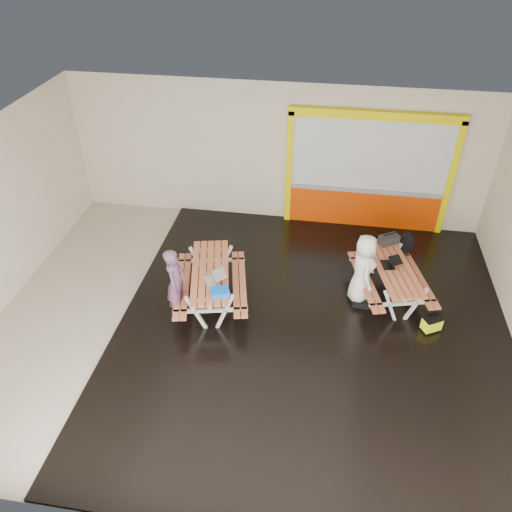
% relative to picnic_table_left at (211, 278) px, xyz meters
% --- Properties ---
extents(room, '(10.02, 8.02, 3.52)m').
position_rel_picnic_table_left_xyz_m(room, '(0.86, -0.51, 1.12)').
color(room, beige).
rests_on(room, ground).
extents(deck, '(7.50, 7.98, 0.05)m').
position_rel_picnic_table_left_xyz_m(deck, '(2.11, -0.51, -0.61)').
color(deck, black).
rests_on(deck, room).
extents(kiosk, '(3.88, 0.16, 3.00)m').
position_rel_picnic_table_left_xyz_m(kiosk, '(3.06, 3.42, 0.81)').
color(kiosk, '#DB3B02').
rests_on(kiosk, room).
extents(picnic_table_left, '(1.81, 2.32, 0.83)m').
position_rel_picnic_table_left_xyz_m(picnic_table_left, '(0.00, 0.00, 0.00)').
color(picnic_table_left, '#CC7047').
rests_on(picnic_table_left, deck).
extents(picnic_table_right, '(1.79, 2.24, 0.79)m').
position_rel_picnic_table_left_xyz_m(picnic_table_right, '(3.60, 0.76, -0.03)').
color(picnic_table_right, '#CC7047').
rests_on(picnic_table_right, deck).
extents(person_left, '(0.38, 0.56, 1.50)m').
position_rel_picnic_table_left_xyz_m(person_left, '(-0.54, -0.52, 0.23)').
color(person_left, '#6A4161').
rests_on(person_left, deck).
extents(person_right, '(0.63, 0.83, 1.53)m').
position_rel_picnic_table_left_xyz_m(person_right, '(2.98, 0.54, 0.19)').
color(person_right, white).
rests_on(person_right, deck).
extents(laptop_left, '(0.52, 0.50, 0.17)m').
position_rel_picnic_table_left_xyz_m(laptop_left, '(0.16, -0.30, 0.25)').
color(laptop_left, silver).
rests_on(laptop_left, picnic_table_left).
extents(laptop_right, '(0.42, 0.39, 0.15)m').
position_rel_picnic_table_left_xyz_m(laptop_right, '(3.53, 0.80, 0.20)').
color(laptop_right, black).
rests_on(laptop_right, picnic_table_right).
extents(blue_pouch, '(0.40, 0.34, 0.10)m').
position_rel_picnic_table_left_xyz_m(blue_pouch, '(0.35, -0.66, 0.24)').
color(blue_pouch, blue).
rests_on(blue_pouch, picnic_table_left).
extents(toolbox, '(0.47, 0.40, 0.24)m').
position_rel_picnic_table_left_xyz_m(toolbox, '(3.54, 1.58, 0.25)').
color(toolbox, black).
rests_on(toolbox, picnic_table_right).
extents(backpack, '(0.33, 0.31, 0.47)m').
position_rel_picnic_table_left_xyz_m(backpack, '(3.93, 1.76, 0.08)').
color(backpack, black).
rests_on(backpack, picnic_table_right).
extents(dark_case, '(0.37, 0.28, 0.13)m').
position_rel_picnic_table_left_xyz_m(dark_case, '(3.04, 0.35, -0.52)').
color(dark_case, black).
rests_on(dark_case, deck).
extents(fluke_bag, '(0.43, 0.38, 0.31)m').
position_rel_picnic_table_left_xyz_m(fluke_bag, '(4.35, -0.18, -0.43)').
color(fluke_bag, black).
rests_on(fluke_bag, deck).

